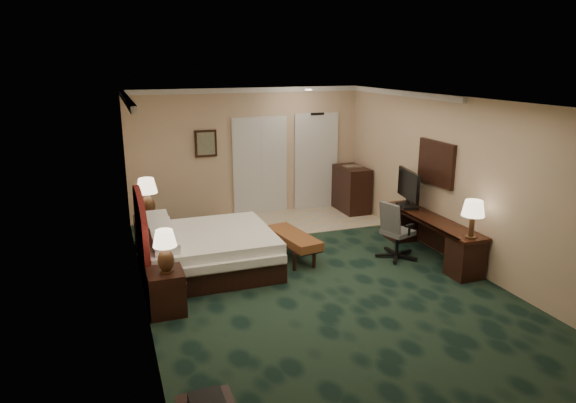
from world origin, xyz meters
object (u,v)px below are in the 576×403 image
object	(u,v)px
nightstand_near	(166,292)
nightstand_far	(148,232)
lamp_far	(147,198)
minibar	(351,189)
lamp_near	(165,251)
tv	(408,189)
desk	(430,237)
bed	(210,251)
bed_bench	(293,246)
desk_chair	(398,230)

from	to	relation	value
nightstand_near	nightstand_far	size ratio (longest dim) A/B	1.05
lamp_far	minibar	distance (m)	4.50
lamp_near	lamp_far	xyz separation A→B (m)	(0.01, 2.70, 0.03)
tv	minibar	size ratio (longest dim) A/B	0.88
desk	nightstand_near	bearing A→B (deg)	-173.17
lamp_far	bed	bearing A→B (deg)	-60.91
minibar	nightstand_near	bearing A→B (deg)	-142.12
nightstand_near	nightstand_far	distance (m)	2.61
nightstand_near	tv	distance (m)	4.69
bed_bench	bed	bearing A→B (deg)	171.90
nightstand_near	bed_bench	bearing A→B (deg)	29.19
lamp_near	bed_bench	distance (m)	2.66
bed	lamp_far	world-z (taller)	lamp_far
nightstand_near	lamp_far	world-z (taller)	lamp_far
bed	bed_bench	bearing A→B (deg)	1.66
bed	bed_bench	world-z (taller)	bed
nightstand_near	lamp_near	world-z (taller)	lamp_near
nightstand_near	desk_chair	xyz separation A→B (m)	(3.92, 0.67, 0.21)
lamp_near	lamp_far	distance (m)	2.70
desk	desk_chair	world-z (taller)	desk_chair
lamp_far	minibar	xyz separation A→B (m)	(4.41, 0.79, -0.41)
bed	desk_chair	bearing A→B (deg)	-10.14
bed_bench	desk_chair	distance (m)	1.79
nightstand_far	lamp_far	xyz separation A→B (m)	(0.04, 0.05, 0.63)
desk_chair	minibar	distance (m)	2.83
bed	lamp_near	world-z (taller)	lamp_near
desk	lamp_far	bearing A→B (deg)	154.45
nightstand_far	desk_chair	bearing A→B (deg)	-26.37
nightstand_near	minibar	size ratio (longest dim) A/B	0.58
bed	minibar	distance (m)	4.24
nightstand_near	lamp_near	bearing A→B (deg)	-58.40
bed	lamp_far	bearing A→B (deg)	119.09
bed	desk_chair	world-z (taller)	desk_chair
nightstand_far	desk_chair	xyz separation A→B (m)	(3.93, -1.95, 0.22)
bed	tv	xyz separation A→B (m)	(3.63, 0.04, 0.70)
minibar	desk	bearing A→B (deg)	-89.21
nightstand_far	bed_bench	world-z (taller)	nightstand_far
nightstand_near	desk_chair	distance (m)	3.98
bed_bench	tv	xyz separation A→B (m)	(2.20, 0.00, 0.80)
bed	nightstand_near	world-z (taller)	bed
lamp_near	lamp_far	world-z (taller)	lamp_far
desk	tv	distance (m)	0.99
lamp_far	nightstand_far	bearing A→B (deg)	-128.20
bed	tv	bearing A→B (deg)	0.66
desk	desk_chair	xyz separation A→B (m)	(-0.56, 0.13, 0.16)
minibar	lamp_far	bearing A→B (deg)	-169.86
bed	lamp_near	bearing A→B (deg)	-122.84
lamp_far	minibar	world-z (taller)	lamp_far
desk_chair	desk	bearing A→B (deg)	-31.23
lamp_near	minibar	distance (m)	5.64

